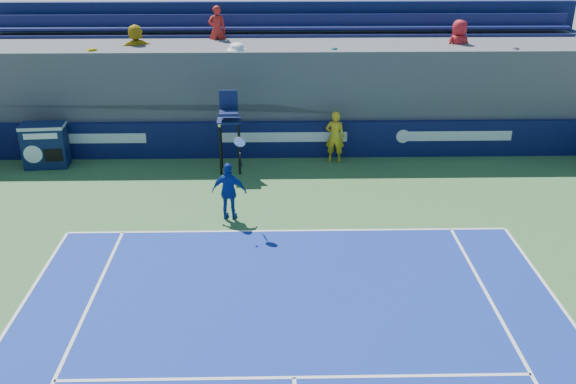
{
  "coord_description": "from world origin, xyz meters",
  "views": [
    {
      "loc": [
        -0.29,
        -2.37,
        7.42
      ],
      "look_at": [
        0.0,
        11.5,
        1.25
      ],
      "focal_mm": 40.0,
      "sensor_mm": 36.0,
      "label": 1
    }
  ],
  "objects_px": {
    "match_clock": "(45,144)",
    "umpire_chair": "(229,123)",
    "tennis_player": "(229,191)",
    "ball_person": "(335,137)"
  },
  "relations": [
    {
      "from": "match_clock",
      "to": "umpire_chair",
      "type": "bearing_deg",
      "value": -4.64
    },
    {
      "from": "umpire_chair",
      "to": "tennis_player",
      "type": "bearing_deg",
      "value": -86.8
    },
    {
      "from": "ball_person",
      "to": "tennis_player",
      "type": "height_order",
      "value": "tennis_player"
    },
    {
      "from": "ball_person",
      "to": "match_clock",
      "type": "relative_size",
      "value": 1.18
    },
    {
      "from": "ball_person",
      "to": "umpire_chair",
      "type": "relative_size",
      "value": 0.67
    },
    {
      "from": "match_clock",
      "to": "umpire_chair",
      "type": "height_order",
      "value": "umpire_chair"
    },
    {
      "from": "umpire_chair",
      "to": "tennis_player",
      "type": "height_order",
      "value": "tennis_player"
    },
    {
      "from": "ball_person",
      "to": "match_clock",
      "type": "xyz_separation_m",
      "value": [
        -8.99,
        -0.24,
        -0.1
      ]
    },
    {
      "from": "match_clock",
      "to": "umpire_chair",
      "type": "distance_m",
      "value": 5.81
    },
    {
      "from": "match_clock",
      "to": "tennis_player",
      "type": "distance_m",
      "value": 7.03
    }
  ]
}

